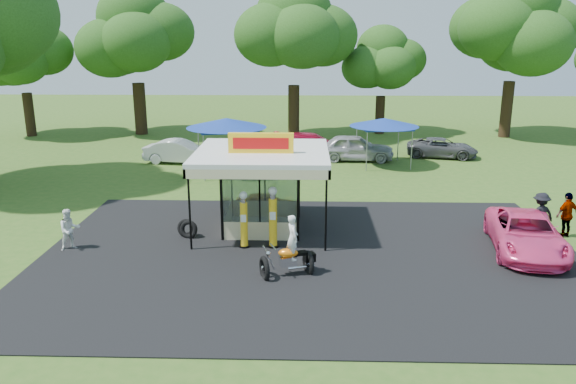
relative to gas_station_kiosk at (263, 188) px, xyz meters
The scene contains 23 objects.
ground 5.67m from the gas_station_kiosk, 68.18° to the right, with size 120.00×120.00×0.00m, color #32581B.
asphalt_apron 4.01m from the gas_station_kiosk, 56.26° to the right, with size 20.00×14.00×0.04m, color black.
gas_station_kiosk is the anchor object (origin of this frame).
gas_pump_left 2.40m from the gas_station_kiosk, 103.98° to the right, with size 0.42×0.42×2.25m.
gas_pump_right 2.33m from the gas_station_kiosk, 75.86° to the right, with size 0.45×0.45×2.44m.
motorcycle 4.99m from the gas_station_kiosk, 74.83° to the right, with size 1.97×1.42×2.23m.
spare_tires 3.49m from the gas_station_kiosk, 158.40° to the right, with size 0.94×0.65×0.78m.
kiosk_car 2.56m from the gas_station_kiosk, 90.00° to the left, with size 1.13×2.82×0.96m, color yellow.
pink_sedan 10.39m from the gas_station_kiosk, 13.00° to the right, with size 2.41×5.23×1.45m, color #FB448A.
spectator_west 7.68m from the gas_station_kiosk, 159.96° to the right, with size 0.78×0.61×1.61m, color white.
spectator_east_a 11.32m from the gas_station_kiosk, ahead, with size 1.19×0.69×1.84m, color black.
spectator_east_b 12.38m from the gas_station_kiosk, ahead, with size 1.09×0.45×1.86m, color gray.
bg_car_a 14.02m from the gas_station_kiosk, 116.41° to the left, with size 1.57×4.52×1.49m, color silver.
bg_car_b 15.07m from the gas_station_kiosk, 81.62° to the left, with size 2.18×5.37×1.56m, color #AC0D2C.
bg_car_c 14.55m from the gas_station_kiosk, 69.72° to the left, with size 2.01×5.00×1.70m, color #ADABB0.
bg_car_d 18.46m from the gas_station_kiosk, 53.50° to the left, with size 2.14×4.63×1.29m, color #504F52.
tent_west 10.37m from the gas_station_kiosk, 105.82° to the left, with size 4.68×4.68×3.27m.
tent_east 13.95m from the gas_station_kiosk, 61.45° to the left, with size 4.27×4.27×2.99m.
oak_far_a 30.60m from the gas_station_kiosk, 132.69° to the left, with size 8.19×8.19×9.70m.
oak_far_b 26.81m from the gas_station_kiosk, 116.75° to the left, with size 9.69×9.69×11.55m.
oak_far_c 22.79m from the gas_station_kiosk, 87.75° to the left, with size 9.94×9.94×11.71m.
oak_far_d 25.87m from the gas_station_kiosk, 71.83° to the left, with size 7.19×7.19×8.56m.
oak_far_e 29.61m from the gas_station_kiosk, 52.05° to the left, with size 10.33×10.33×12.30m.
Camera 1 is at (-0.28, -17.44, 7.90)m, focal length 35.00 mm.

